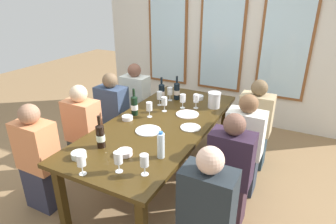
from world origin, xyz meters
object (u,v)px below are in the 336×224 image
object	(u,v)px
wine_glass_4	(196,99)
seated_person_0	(136,103)
white_plate_2	(190,127)
tasting_bowl_3	(79,155)
wine_bottle_1	(177,91)
wine_glass_1	(164,102)
wine_glass_8	(118,158)
white_plate_1	(187,114)
seated_person_1	(254,126)
water_bottle	(161,145)
white_plate_0	(148,130)
wine_bottle_2	(134,105)
wine_bottle_3	(100,135)
wine_glass_0	(160,96)
metal_pitcher	(214,100)
seated_person_6	(39,160)
seated_person_4	(113,117)
seated_person_7	(206,218)
tasting_bowl_2	(198,97)
wine_glass_3	(183,99)
seated_person_2	(84,134)
wine_glass_6	(81,161)
tasting_bowl_1	(125,153)
dining_table	(160,128)
tasting_bowl_0	(127,118)
wine_bottle_0	(162,92)
wine_glass_2	(149,107)
wine_glass_7	(144,161)
seated_person_3	(230,174)
seated_person_5	(243,147)

from	to	relation	value
wine_glass_4	seated_person_0	bearing A→B (deg)	165.51
white_plate_2	tasting_bowl_3	xyz separation A→B (m)	(-0.62, -0.95, 0.02)
wine_bottle_1	wine_glass_1	distance (m)	0.43
seated_person_0	wine_glass_8	bearing A→B (deg)	-60.34
white_plate_1	seated_person_1	size ratio (longest dim) A/B	0.23
wine_glass_4	seated_person_0	xyz separation A→B (m)	(-1.04, 0.27, -0.34)
water_bottle	white_plate_0	bearing A→B (deg)	133.11
wine_bottle_2	wine_glass_8	xyz separation A→B (m)	(0.50, -0.98, 0.00)
wine_bottle_3	wine_glass_0	xyz separation A→B (m)	(-0.02, 1.13, 0.00)
metal_pitcher	seated_person_6	bearing A→B (deg)	-128.07
seated_person_4	seated_person_7	distance (m)	2.05
wine_bottle_3	seated_person_1	xyz separation A→B (m)	(1.07, 1.51, -0.33)
wine_bottle_1	tasting_bowl_2	distance (m)	0.30
wine_glass_3	tasting_bowl_2	bearing A→B (deg)	81.58
wine_glass_0	tasting_bowl_3	bearing A→B (deg)	-91.32
wine_glass_4	wine_glass_3	bearing A→B (deg)	-153.91
seated_person_2	seated_person_6	size ratio (longest dim) A/B	1.00
wine_glass_6	tasting_bowl_1	bearing A→B (deg)	71.37
seated_person_4	seated_person_2	bearing A→B (deg)	-90.00
wine_glass_0	white_plate_2	bearing A→B (deg)	-35.18
dining_table	wine_bottle_1	world-z (taller)	wine_bottle_1
tasting_bowl_0	seated_person_0	distance (m)	1.07
tasting_bowl_0	seated_person_2	xyz separation A→B (m)	(-0.50, -0.17, -0.23)
white_plate_0	tasting_bowl_1	distance (m)	0.48
wine_bottle_0	wine_bottle_2	distance (m)	0.56
tasting_bowl_0	water_bottle	bearing A→B (deg)	-35.99
wine_bottle_1	wine_glass_2	world-z (taller)	wine_bottle_1
wine_bottle_0	seated_person_7	size ratio (longest dim) A/B	0.27
water_bottle	wine_glass_2	size ratio (longest dim) A/B	1.38
water_bottle	seated_person_6	xyz separation A→B (m)	(-1.19, -0.30, -0.33)
tasting_bowl_1	seated_person_2	distance (m)	1.02
wine_glass_0	seated_person_6	size ratio (longest dim) A/B	0.16
wine_glass_7	wine_glass_8	distance (m)	0.21
metal_pitcher	wine_bottle_2	world-z (taller)	wine_bottle_2
seated_person_0	seated_person_2	xyz separation A→B (m)	(0.00, -1.09, 0.00)
wine_glass_7	seated_person_3	distance (m)	0.86
seated_person_1	seated_person_5	size ratio (longest dim) A/B	1.00
tasting_bowl_2	wine_glass_4	distance (m)	0.33
tasting_bowl_2	seated_person_7	world-z (taller)	seated_person_7
wine_bottle_0	seated_person_0	distance (m)	0.67
wine_glass_0	wine_glass_2	size ratio (longest dim) A/B	1.00
white_plate_2	seated_person_0	xyz separation A→B (m)	(-1.19, 0.79, -0.22)
tasting_bowl_3	wine_glass_3	distance (m)	1.44
tasting_bowl_3	water_bottle	xyz separation A→B (m)	(0.61, 0.32, 0.09)
wine_glass_7	wine_bottle_2	bearing A→B (deg)	127.10
seated_person_1	seated_person_5	xyz separation A→B (m)	(0.00, -0.55, 0.00)
seated_person_0	tasting_bowl_2	bearing A→B (deg)	1.84
seated_person_5	white_plate_1	bearing A→B (deg)	174.64
metal_pitcher	wine_glass_1	bearing A→B (deg)	-141.65
wine_bottle_0	tasting_bowl_2	xyz separation A→B (m)	(0.41, 0.24, -0.09)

